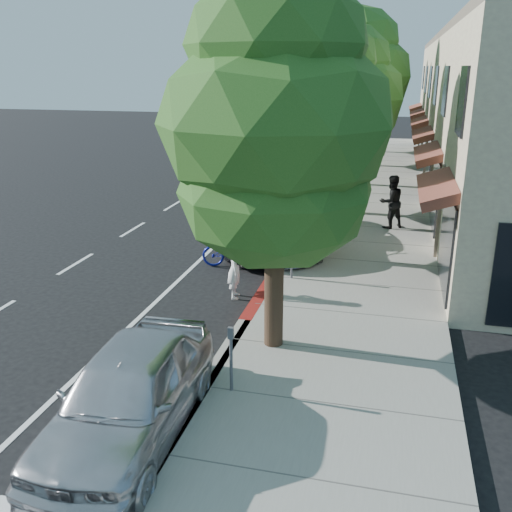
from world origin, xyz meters
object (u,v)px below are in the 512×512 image
(street_tree_3, at_px, (354,79))
(street_tree_5, at_px, (368,83))
(cyclist, at_px, (235,269))
(white_pickup, at_px, (300,157))
(street_tree_4, at_px, (362,89))
(street_tree_1, at_px, (319,114))
(near_car_a, at_px, (129,394))
(dark_sedan, at_px, (263,196))
(dark_suv_far, at_px, (325,144))
(pedestrian, at_px, (391,202))
(street_tree_2, at_px, (341,101))
(bicycle, at_px, (235,250))
(street_tree_0, at_px, (276,129))
(silver_suv, at_px, (279,218))

(street_tree_3, height_order, street_tree_5, street_tree_3)
(cyclist, distance_m, white_pickup, 18.92)
(cyclist, height_order, white_pickup, white_pickup)
(street_tree_3, xyz_separation_m, street_tree_5, (0.00, 12.00, -0.53))
(street_tree_4, bearing_deg, street_tree_1, -90.00)
(street_tree_1, height_order, near_car_a, street_tree_1)
(street_tree_5, bearing_deg, dark_sedan, -98.61)
(dark_suv_far, bearing_deg, pedestrian, -78.10)
(street_tree_3, distance_m, cyclist, 16.07)
(cyclist, bearing_deg, street_tree_5, -15.59)
(street_tree_1, height_order, dark_sedan, street_tree_1)
(street_tree_3, bearing_deg, dark_sedan, -112.64)
(street_tree_2, bearing_deg, dark_sedan, -163.53)
(white_pickup, bearing_deg, bicycle, -91.66)
(street_tree_0, xyz_separation_m, pedestrian, (2.18, 10.04, -3.53))
(cyclist, relative_size, dark_sedan, 0.32)
(cyclist, relative_size, white_pickup, 0.26)
(white_pickup, relative_size, pedestrian, 3.12)
(street_tree_4, relative_size, dark_sedan, 1.53)
(street_tree_5, height_order, near_car_a, street_tree_5)
(bicycle, bearing_deg, silver_suv, -33.32)
(street_tree_5, distance_m, bicycle, 25.45)
(street_tree_3, bearing_deg, white_pickup, 131.66)
(street_tree_1, distance_m, street_tree_2, 6.00)
(dark_sedan, bearing_deg, pedestrian, -9.65)
(dark_sedan, bearing_deg, street_tree_0, -72.80)
(bicycle, xyz_separation_m, dark_suv_far, (-0.11, 21.88, 0.41))
(bicycle, height_order, dark_suv_far, dark_suv_far)
(bicycle, bearing_deg, street_tree_3, -24.51)
(street_tree_4, xyz_separation_m, street_tree_5, (-0.00, 6.00, 0.12))
(street_tree_1, relative_size, dark_sedan, 1.46)
(street_tree_0, bearing_deg, street_tree_5, 90.00)
(street_tree_4, relative_size, dark_suv_far, 1.40)
(street_tree_1, distance_m, cyclist, 5.24)
(silver_suv, bearing_deg, street_tree_3, 75.19)
(cyclist, bearing_deg, pedestrian, -39.28)
(street_tree_0, bearing_deg, street_tree_3, 90.00)
(dark_sedan, bearing_deg, street_tree_3, 70.20)
(street_tree_3, distance_m, white_pickup, 6.37)
(silver_suv, distance_m, white_pickup, 14.08)
(street_tree_0, distance_m, cyclist, 4.93)
(street_tree_4, bearing_deg, near_car_a, -93.38)
(street_tree_3, relative_size, near_car_a, 1.85)
(dark_suv_far, xyz_separation_m, near_car_a, (0.78, -30.38, -0.14))
(street_tree_2, relative_size, dark_sedan, 1.51)
(street_tree_2, xyz_separation_m, street_tree_3, (0.00, 6.00, 0.70))
(street_tree_2, xyz_separation_m, dark_suv_far, (-2.40, 14.88, -3.59))
(street_tree_3, height_order, near_car_a, street_tree_3)
(street_tree_5, relative_size, cyclist, 4.87)
(street_tree_5, bearing_deg, street_tree_3, -90.00)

